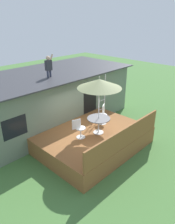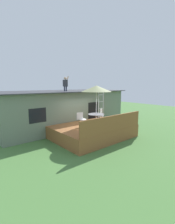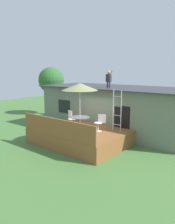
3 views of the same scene
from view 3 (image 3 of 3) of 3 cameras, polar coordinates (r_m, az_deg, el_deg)
ground_plane at (r=12.54m, az=-1.50°, el=-7.90°), size 40.00×40.00×0.00m
house at (r=15.01m, az=7.45°, el=0.87°), size 10.50×4.50×2.91m
deck at (r=12.42m, az=-1.51°, el=-6.15°), size 4.92×3.82×0.80m
deck_railing at (r=10.89m, az=-7.93°, el=-4.01°), size 4.82×0.08×0.90m
patio_table at (r=11.86m, az=-1.92°, el=-2.04°), size 1.04×1.04×0.74m
patio_umbrella at (r=11.60m, az=-1.97°, el=6.48°), size 1.90×1.90×2.54m
step_ladder at (r=11.76m, az=7.56°, el=0.33°), size 0.52×0.04×2.20m
person_figure at (r=14.21m, az=5.47°, el=8.71°), size 0.47×0.20×1.11m
patio_chair_left at (r=12.72m, az=-4.17°, el=-1.78°), size 0.61×0.44×0.92m
patio_chair_right at (r=11.72m, az=3.09°, el=-2.84°), size 0.58×0.44×0.92m
backyard_tree at (r=20.42m, az=-9.26°, el=7.97°), size 2.29×2.29×4.26m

